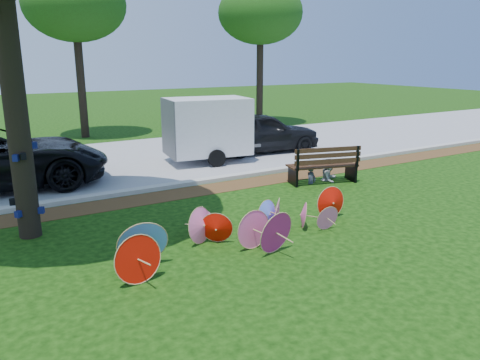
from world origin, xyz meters
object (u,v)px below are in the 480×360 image
object	(u,v)px
park_bench	(322,164)
person_left	(312,166)
cargo_trailer	(208,126)
parasol_pile	(235,227)
person_right	(330,159)
dark_pickup	(261,132)

from	to	relation	value
park_bench	person_left	bearing A→B (deg)	-173.27
person_left	park_bench	bearing A→B (deg)	-27.81
cargo_trailer	person_left	xyz separation A→B (m)	(1.28, -4.14, -0.75)
cargo_trailer	person_left	world-z (taller)	cargo_trailer
parasol_pile	park_bench	distance (m)	5.42
park_bench	person_right	distance (m)	0.37
person_left	person_right	bearing A→B (deg)	-19.68
person_left	person_right	size ratio (longest dim) A/B	0.80
dark_pickup	park_bench	bearing A→B (deg)	175.47
dark_pickup	person_right	size ratio (longest dim) A/B	3.51
parasol_pile	dark_pickup	world-z (taller)	dark_pickup
parasol_pile	park_bench	world-z (taller)	park_bench
cargo_trailer	person_right	xyz separation A→B (m)	(1.98, -4.14, -0.62)
dark_pickup	park_bench	xyz separation A→B (m)	(-0.94, -4.72, -0.23)
cargo_trailer	park_bench	world-z (taller)	cargo_trailer
person_right	cargo_trailer	bearing A→B (deg)	99.24
parasol_pile	person_left	xyz separation A→B (m)	(4.26, 2.89, 0.14)
dark_pickup	park_bench	distance (m)	4.82
parasol_pile	dark_pickup	xyz separation A→B (m)	(5.55, 7.56, 0.39)
person_left	dark_pickup	bearing A→B (deg)	54.91
dark_pickup	person_left	xyz separation A→B (m)	(-1.29, -4.67, -0.26)
parasol_pile	person_left	size ratio (longest dim) A/B	5.47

